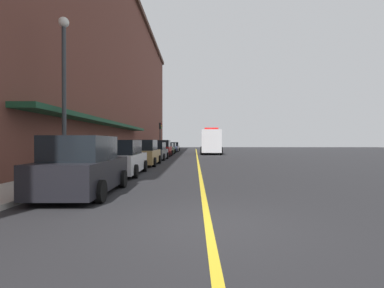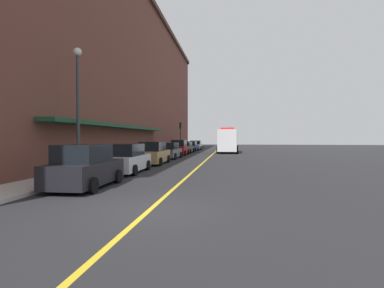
% 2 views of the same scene
% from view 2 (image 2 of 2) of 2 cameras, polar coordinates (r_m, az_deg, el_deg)
% --- Properties ---
extents(ground_plane, '(112.00, 112.00, 0.00)m').
position_cam_2_polar(ground_plane, '(33.58, 3.68, -2.41)').
color(ground_plane, '#232326').
extents(sidewalk_left, '(2.40, 70.00, 0.15)m').
position_cam_2_polar(sidewalk_left, '(34.58, -6.63, -2.19)').
color(sidewalk_left, '#ADA8A0').
rests_on(sidewalk_left, ground).
extents(lane_center_stripe, '(0.16, 70.00, 0.01)m').
position_cam_2_polar(lane_center_stripe, '(33.58, 3.68, -2.41)').
color(lane_center_stripe, gold).
rests_on(lane_center_stripe, ground).
extents(brick_building_left, '(13.41, 64.00, 19.23)m').
position_cam_2_polar(brick_building_left, '(36.89, -18.45, 12.88)').
color(brick_building_left, brown).
rests_on(brick_building_left, ground).
extents(parked_car_0, '(2.17, 4.27, 1.87)m').
position_cam_2_polar(parked_car_0, '(13.35, -20.38, -4.40)').
color(parked_car_0, black).
rests_on(parked_car_0, ground).
extents(parked_car_1, '(2.16, 4.73, 1.78)m').
position_cam_2_polar(parked_car_1, '(18.29, -12.79, -2.95)').
color(parked_car_1, silver).
rests_on(parked_car_1, ground).
extents(parked_car_2, '(2.06, 4.60, 1.83)m').
position_cam_2_polar(parked_car_2, '(23.82, -7.63, -1.90)').
color(parked_car_2, '#A5844C').
rests_on(parked_car_2, ground).
extents(parked_car_3, '(2.22, 4.45, 1.64)m').
position_cam_2_polar(parked_car_3, '(29.75, -4.61, -1.41)').
color(parked_car_3, '#595B60').
rests_on(parked_car_3, ground).
extents(parked_car_4, '(1.99, 4.17, 1.88)m').
position_cam_2_polar(parked_car_4, '(35.47, -2.53, -0.81)').
color(parked_car_4, maroon).
rests_on(parked_car_4, ground).
extents(parked_car_5, '(2.14, 4.84, 1.53)m').
position_cam_2_polar(parked_car_5, '(40.60, -1.34, -0.74)').
color(parked_car_5, '#2D5133').
rests_on(parked_car_5, ground).
extents(parked_car_6, '(2.00, 4.80, 1.56)m').
position_cam_2_polar(parked_car_6, '(46.64, -0.13, -0.46)').
color(parked_car_6, navy).
rests_on(parked_car_6, ground).
extents(parked_car_7, '(2.18, 4.70, 1.62)m').
position_cam_2_polar(parked_car_7, '(52.33, 0.78, -0.24)').
color(parked_car_7, silver).
rests_on(parked_car_7, ground).
extents(box_truck, '(3.00, 7.56, 3.49)m').
position_cam_2_polar(box_truck, '(41.29, 7.15, 0.58)').
color(box_truck, silver).
rests_on(box_truck, ground).
extents(parking_meter_0, '(0.14, 0.18, 1.33)m').
position_cam_2_polar(parking_meter_0, '(40.97, -3.11, -0.26)').
color(parking_meter_0, '#4C4C51').
rests_on(parking_meter_0, sidewalk_left).
extents(parking_meter_1, '(0.14, 0.18, 1.33)m').
position_cam_2_polar(parking_meter_1, '(47.04, -1.68, -0.05)').
color(parking_meter_1, '#4C4C51').
rests_on(parking_meter_1, sidewalk_left).
extents(parking_meter_2, '(0.14, 0.18, 1.33)m').
position_cam_2_polar(parking_meter_2, '(14.83, -23.87, -3.13)').
color(parking_meter_2, '#4C4C51').
rests_on(parking_meter_2, sidewalk_left).
extents(street_lamp_left, '(0.44, 0.44, 6.94)m').
position_cam_2_polar(street_lamp_left, '(17.20, -21.65, 8.64)').
color(street_lamp_left, '#33383D').
rests_on(street_lamp_left, sidewalk_left).
extents(traffic_light_near, '(0.38, 0.36, 4.30)m').
position_cam_2_polar(traffic_light_near, '(43.86, -2.30, 2.58)').
color(traffic_light_near, '#232326').
rests_on(traffic_light_near, sidewalk_left).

